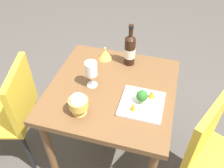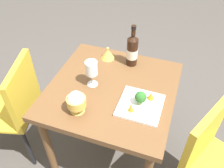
{
  "view_description": "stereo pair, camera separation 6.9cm",
  "coord_description": "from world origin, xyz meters",
  "px_view_note": "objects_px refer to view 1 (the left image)",
  "views": [
    {
      "loc": [
        -1.06,
        -0.3,
        1.77
      ],
      "look_at": [
        0.0,
        0.0,
        0.75
      ],
      "focal_mm": 38.47,
      "sensor_mm": 36.0,
      "label": 1
    },
    {
      "loc": [
        -1.04,
        -0.36,
        1.77
      ],
      "look_at": [
        0.0,
        0.0,
        0.75
      ],
      "focal_mm": 38.47,
      "sensor_mm": 36.0,
      "label": 2
    }
  ],
  "objects_px": {
    "carrot_garnish_left": "(133,106)",
    "chair_by_wall": "(15,107)",
    "broccoli_floret": "(142,96)",
    "wine_glass": "(91,69)",
    "carrot_garnish_right": "(152,94)",
    "rice_bowl": "(78,103)",
    "wine_bottle": "(130,49)",
    "rice_bowl_lid": "(105,54)",
    "chair_near_window": "(213,150)",
    "serving_plate": "(142,104)"
  },
  "relations": [
    {
      "from": "wine_glass",
      "to": "carrot_garnish_right",
      "type": "height_order",
      "value": "wine_glass"
    },
    {
      "from": "wine_bottle",
      "to": "wine_glass",
      "type": "bearing_deg",
      "value": 148.53
    },
    {
      "from": "carrot_garnish_left",
      "to": "rice_bowl",
      "type": "bearing_deg",
      "value": 106.31
    },
    {
      "from": "wine_glass",
      "to": "serving_plate",
      "type": "height_order",
      "value": "wine_glass"
    },
    {
      "from": "rice_bowl_lid",
      "to": "serving_plate",
      "type": "xyz_separation_m",
      "value": [
        -0.38,
        -0.34,
        -0.03
      ]
    },
    {
      "from": "chair_near_window",
      "to": "chair_by_wall",
      "type": "relative_size",
      "value": 1.0
    },
    {
      "from": "chair_near_window",
      "to": "carrot_garnish_right",
      "type": "bearing_deg",
      "value": -81.64
    },
    {
      "from": "chair_by_wall",
      "to": "wine_glass",
      "type": "xyz_separation_m",
      "value": [
        0.16,
        -0.53,
        0.32
      ]
    },
    {
      "from": "carrot_garnish_right",
      "to": "wine_glass",
      "type": "bearing_deg",
      "value": 87.21
    },
    {
      "from": "wine_bottle",
      "to": "rice_bowl",
      "type": "relative_size",
      "value": 2.12
    },
    {
      "from": "rice_bowl_lid",
      "to": "carrot_garnish_right",
      "type": "xyz_separation_m",
      "value": [
        -0.32,
        -0.39,
        0.0
      ]
    },
    {
      "from": "broccoli_floret",
      "to": "carrot_garnish_left",
      "type": "relative_size",
      "value": 1.45
    },
    {
      "from": "chair_by_wall",
      "to": "rice_bowl",
      "type": "height_order",
      "value": "rice_bowl"
    },
    {
      "from": "wine_bottle",
      "to": "broccoli_floret",
      "type": "bearing_deg",
      "value": -156.93
    },
    {
      "from": "chair_by_wall",
      "to": "rice_bowl",
      "type": "bearing_deg",
      "value": -113.38
    },
    {
      "from": "carrot_garnish_left",
      "to": "chair_near_window",
      "type": "bearing_deg",
      "value": -89.34
    },
    {
      "from": "broccoli_floret",
      "to": "wine_glass",
      "type": "bearing_deg",
      "value": 77.13
    },
    {
      "from": "wine_bottle",
      "to": "rice_bowl",
      "type": "height_order",
      "value": "wine_bottle"
    },
    {
      "from": "wine_bottle",
      "to": "broccoli_floret",
      "type": "xyz_separation_m",
      "value": [
        -0.36,
        -0.16,
        -0.05
      ]
    },
    {
      "from": "broccoli_floret",
      "to": "rice_bowl_lid",
      "type": "bearing_deg",
      "value": 41.94
    },
    {
      "from": "wine_glass",
      "to": "serving_plate",
      "type": "relative_size",
      "value": 0.71
    },
    {
      "from": "rice_bowl_lid",
      "to": "carrot_garnish_left",
      "type": "relative_size",
      "value": 1.69
    },
    {
      "from": "rice_bowl_lid",
      "to": "broccoli_floret",
      "type": "bearing_deg",
      "value": -138.06
    },
    {
      "from": "carrot_garnish_left",
      "to": "chair_by_wall",
      "type": "bearing_deg",
      "value": 90.75
    },
    {
      "from": "rice_bowl",
      "to": "broccoli_floret",
      "type": "distance_m",
      "value": 0.36
    },
    {
      "from": "rice_bowl_lid",
      "to": "chair_near_window",
      "type": "bearing_deg",
      "value": -119.11
    },
    {
      "from": "chair_by_wall",
      "to": "wine_glass",
      "type": "height_order",
      "value": "wine_glass"
    },
    {
      "from": "chair_near_window",
      "to": "wine_glass",
      "type": "xyz_separation_m",
      "value": [
        0.14,
        0.79,
        0.32
      ]
    },
    {
      "from": "chair_by_wall",
      "to": "broccoli_floret",
      "type": "bearing_deg",
      "value": -99.8
    },
    {
      "from": "broccoli_floret",
      "to": "carrot_garnish_right",
      "type": "xyz_separation_m",
      "value": [
        0.06,
        -0.05,
        -0.02
      ]
    },
    {
      "from": "serving_plate",
      "to": "broccoli_floret",
      "type": "relative_size",
      "value": 2.93
    },
    {
      "from": "rice_bowl",
      "to": "broccoli_floret",
      "type": "height_order",
      "value": "rice_bowl"
    },
    {
      "from": "rice_bowl",
      "to": "broccoli_floret",
      "type": "bearing_deg",
      "value": -64.2
    },
    {
      "from": "rice_bowl",
      "to": "rice_bowl_lid",
      "type": "bearing_deg",
      "value": 0.97
    },
    {
      "from": "rice_bowl",
      "to": "serving_plate",
      "type": "height_order",
      "value": "rice_bowl"
    },
    {
      "from": "chair_near_window",
      "to": "rice_bowl",
      "type": "relative_size",
      "value": 6.0
    },
    {
      "from": "rice_bowl",
      "to": "carrot_garnish_right",
      "type": "bearing_deg",
      "value": -60.27
    },
    {
      "from": "wine_bottle",
      "to": "rice_bowl_lid",
      "type": "height_order",
      "value": "wine_bottle"
    },
    {
      "from": "chair_by_wall",
      "to": "wine_bottle",
      "type": "height_order",
      "value": "wine_bottle"
    },
    {
      "from": "rice_bowl",
      "to": "carrot_garnish_right",
      "type": "relative_size",
      "value": 2.73
    },
    {
      "from": "chair_near_window",
      "to": "rice_bowl",
      "type": "xyz_separation_m",
      "value": [
        -0.09,
        0.78,
        0.27
      ]
    },
    {
      "from": "carrot_garnish_right",
      "to": "carrot_garnish_left",
      "type": "bearing_deg",
      "value": 146.82
    },
    {
      "from": "chair_by_wall",
      "to": "serving_plate",
      "type": "distance_m",
      "value": 0.89
    },
    {
      "from": "broccoli_floret",
      "to": "carrot_garnish_right",
      "type": "distance_m",
      "value": 0.08
    },
    {
      "from": "rice_bowl_lid",
      "to": "carrot_garnish_right",
      "type": "relative_size",
      "value": 1.93
    },
    {
      "from": "chair_by_wall",
      "to": "carrot_garnish_left",
      "type": "bearing_deg",
      "value": -104.61
    },
    {
      "from": "serving_plate",
      "to": "rice_bowl_lid",
      "type": "bearing_deg",
      "value": 41.76
    },
    {
      "from": "serving_plate",
      "to": "broccoli_floret",
      "type": "distance_m",
      "value": 0.06
    },
    {
      "from": "chair_near_window",
      "to": "broccoli_floret",
      "type": "relative_size",
      "value": 9.91
    },
    {
      "from": "chair_near_window",
      "to": "carrot_garnish_left",
      "type": "bearing_deg",
      "value": -63.97
    }
  ]
}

